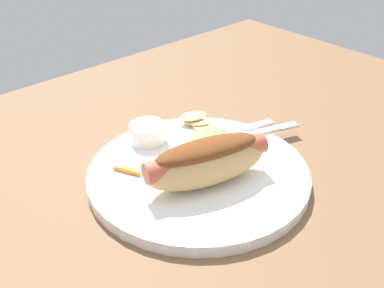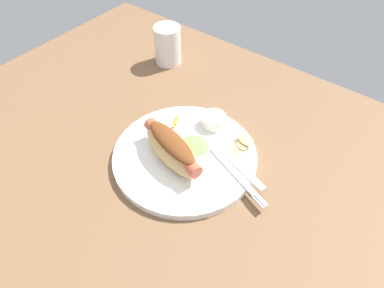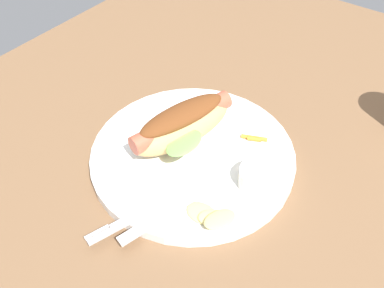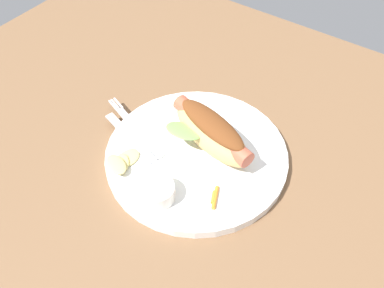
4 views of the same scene
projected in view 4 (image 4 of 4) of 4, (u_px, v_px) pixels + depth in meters
ground_plane at (206, 160)px, 70.74cm from camera, size 120.00×90.00×1.80cm
plate at (196, 155)px, 69.17cm from camera, size 29.81×29.81×1.60cm
hot_dog at (209, 131)px, 67.23cm from camera, size 17.49×10.38×6.10cm
sauce_ramekin at (157, 192)px, 61.67cm from camera, size 5.32×5.32×2.69cm
fork at (136, 128)px, 71.87cm from camera, size 16.28×6.79×0.40cm
knife at (130, 137)px, 70.51cm from camera, size 13.61×5.21×0.36cm
chips_pile at (122, 162)px, 66.36cm from camera, size 5.02×6.88×1.64cm
carrot_garnish at (215, 197)px, 62.27cm from camera, size 2.17×3.84×0.66cm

